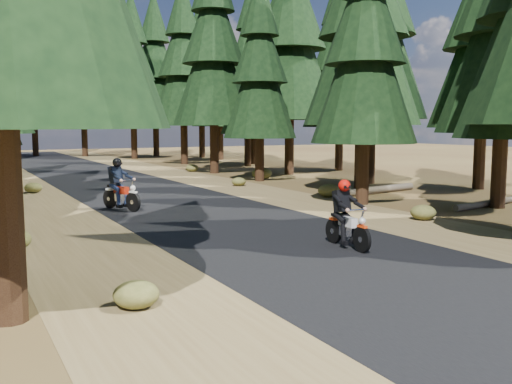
% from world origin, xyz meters
% --- Properties ---
extents(ground, '(120.00, 120.00, 0.00)m').
position_xyz_m(ground, '(0.00, 0.00, 0.00)').
color(ground, '#483119').
rests_on(ground, ground).
extents(road, '(6.00, 100.00, 0.01)m').
position_xyz_m(road, '(0.00, 5.00, 0.01)').
color(road, black).
rests_on(road, ground).
extents(shoulder_l, '(3.20, 100.00, 0.01)m').
position_xyz_m(shoulder_l, '(-4.60, 5.00, 0.00)').
color(shoulder_l, brown).
rests_on(shoulder_l, ground).
extents(shoulder_r, '(3.20, 100.00, 0.01)m').
position_xyz_m(shoulder_r, '(4.60, 5.00, 0.00)').
color(shoulder_r, brown).
rests_on(shoulder_r, ground).
extents(pine_forest, '(34.59, 55.08, 16.32)m').
position_xyz_m(pine_forest, '(-0.02, 21.05, 7.89)').
color(pine_forest, black).
rests_on(pine_forest, ground).
extents(log_near, '(4.89, 1.25, 0.32)m').
position_xyz_m(log_near, '(8.67, 6.81, 0.16)').
color(log_near, '#4C4233').
rests_on(log_near, ground).
extents(log_far, '(4.13, 0.95, 0.24)m').
position_xyz_m(log_far, '(9.69, 1.87, 0.12)').
color(log_far, '#4C4233').
rests_on(log_far, ground).
extents(understory_shrubs, '(14.86, 25.51, 0.65)m').
position_xyz_m(understory_shrubs, '(0.44, 10.42, 0.27)').
color(understory_shrubs, '#474C1E').
rests_on(understory_shrubs, ground).
extents(rider_lead, '(0.64, 1.84, 1.61)m').
position_xyz_m(rider_lead, '(0.93, -1.34, 0.54)').
color(rider_lead, beige).
rests_on(rider_lead, road).
extents(rider_follow, '(1.30, 2.08, 1.78)m').
position_xyz_m(rider_follow, '(-2.18, 7.21, 0.60)').
color(rider_follow, maroon).
rests_on(rider_follow, road).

